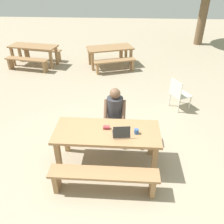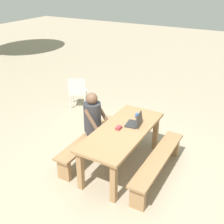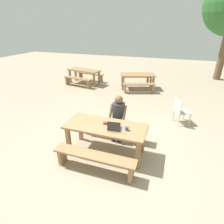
{
  "view_description": "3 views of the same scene",
  "coord_description": "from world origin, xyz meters",
  "views": [
    {
      "loc": [
        0.31,
        -3.4,
        3.31
      ],
      "look_at": [
        0.08,
        0.25,
        1.02
      ],
      "focal_mm": 37.65,
      "sensor_mm": 36.0,
      "label": 1
    },
    {
      "loc": [
        -3.77,
        -1.91,
        3.21
      ],
      "look_at": [
        0.08,
        0.25,
        1.02
      ],
      "focal_mm": 44.97,
      "sensor_mm": 36.0,
      "label": 2
    },
    {
      "loc": [
        1.33,
        -3.4,
        2.9
      ],
      "look_at": [
        0.08,
        0.25,
        1.02
      ],
      "focal_mm": 28.76,
      "sensor_mm": 36.0,
      "label": 3
    }
  ],
  "objects": [
    {
      "name": "small_pouch",
      "position": [
        -0.01,
        0.07,
        0.8
      ],
      "size": [
        0.12,
        0.07,
        0.05
      ],
      "color": "#993338",
      "rests_on": "picnic_table_front"
    },
    {
      "name": "person_seated",
      "position": [
        0.11,
        0.66,
        0.75
      ],
      "size": [
        0.44,
        0.42,
        1.28
      ],
      "color": "#333847",
      "rests_on": "ground"
    },
    {
      "name": "ground_plane",
      "position": [
        0.0,
        0.0,
        0.0
      ],
      "size": [
        30.0,
        30.0,
        0.0
      ],
      "primitive_type": "plane",
      "color": "tan"
    },
    {
      "name": "bench_far",
      "position": [
        0.0,
        0.69,
        0.33
      ],
      "size": [
        1.82,
        0.3,
        0.44
      ],
      "color": "#9E754C",
      "rests_on": "ground"
    },
    {
      "name": "coffee_mug",
      "position": [
        0.53,
        -0.04,
        0.82
      ],
      "size": [
        0.08,
        0.08,
        0.09
      ],
      "color": "#335693",
      "rests_on": "picnic_table_front"
    },
    {
      "name": "laptop",
      "position": [
        0.26,
        -0.12,
        0.83
      ],
      "size": [
        0.32,
        0.29,
        0.24
      ],
      "rotation": [
        0.0,
        0.0,
        3.27
      ],
      "color": "#2D2D2D",
      "rests_on": "picnic_table_front"
    },
    {
      "name": "bench_near",
      "position": [
        0.0,
        -0.69,
        0.33
      ],
      "size": [
        1.82,
        0.3,
        0.44
      ],
      "color": "#9E754C",
      "rests_on": "ground"
    },
    {
      "name": "plastic_chair",
      "position": [
        1.72,
        2.2,
        0.44
      ],
      "size": [
        0.6,
        0.6,
        0.84
      ],
      "rotation": [
        0.0,
        0.0,
        2.07
      ],
      "color": "silver",
      "rests_on": "ground"
    },
    {
      "name": "picnic_table_front",
      "position": [
        0.0,
        0.0,
        0.66
      ],
      "size": [
        1.92,
        0.81,
        0.77
      ],
      "color": "#9E754C",
      "rests_on": "ground"
    }
  ]
}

